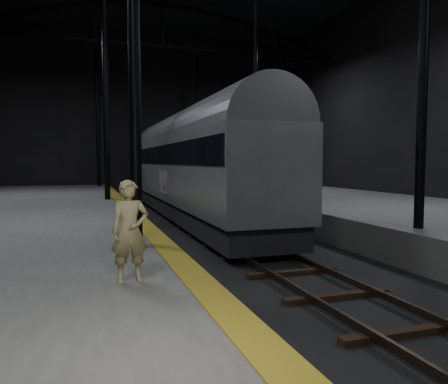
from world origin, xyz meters
name	(u,v)px	position (x,y,z in m)	size (l,w,h in m)	color
ground	(238,246)	(0.00, 0.00, 0.00)	(44.00, 44.00, 0.00)	black
platform_right	(420,221)	(7.50, 0.00, 0.50)	(9.00, 43.80, 1.00)	#4D4D4B
tactile_strip	(140,220)	(-3.25, 0.00, 1.00)	(0.50, 43.80, 0.01)	olive
track	(238,244)	(0.00, 0.00, 0.07)	(2.40, 43.00, 0.24)	#3F3328
train	(191,160)	(0.00, 6.60, 2.86)	(2.88, 19.20, 5.13)	gray
woman	(130,231)	(-4.24, -7.02, 1.77)	(0.56, 0.37, 1.54)	tan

